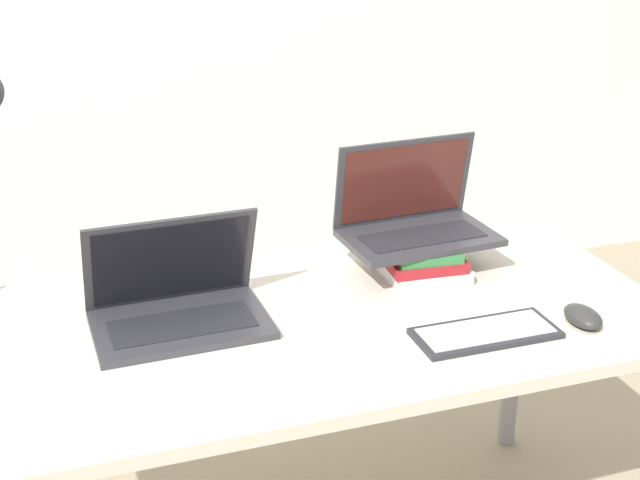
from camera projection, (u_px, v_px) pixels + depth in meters
The scene contains 6 objects.
desk at pixel (300, 347), 1.96m from camera, with size 1.61×0.76×0.70m.
laptop_left at pixel (177, 303), 1.90m from camera, with size 0.37×0.26×0.24m.
book_stack at pixel (418, 258), 2.14m from camera, with size 0.20×0.23×0.08m.
laptop_on_books at pixel (414, 218), 2.14m from camera, with size 0.37×0.24×0.23m.
wireless_keyboard at pixel (486, 333), 1.86m from camera, with size 0.30×0.13×0.01m.
mouse at pixel (583, 316), 1.90m from camera, with size 0.07×0.11×0.04m.
Camera 1 is at (-0.51, -1.26, 1.61)m, focal length 50.00 mm.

